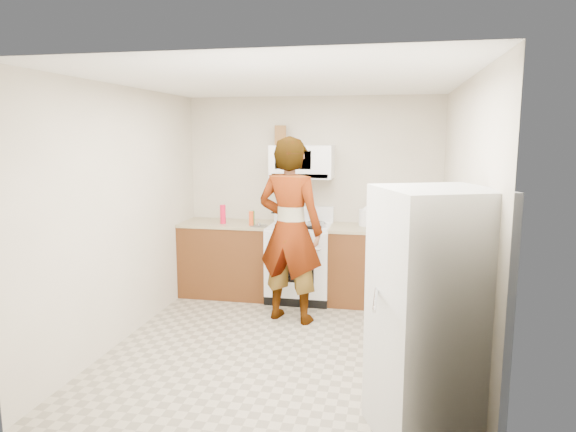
% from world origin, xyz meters
% --- Properties ---
extents(floor, '(3.60, 3.60, 0.00)m').
position_xyz_m(floor, '(0.00, 0.00, 0.00)').
color(floor, gray).
rests_on(floor, ground).
extents(back_wall, '(3.20, 0.02, 2.50)m').
position_xyz_m(back_wall, '(0.00, 1.79, 1.25)').
color(back_wall, beige).
rests_on(back_wall, floor).
extents(right_wall, '(0.02, 3.60, 2.50)m').
position_xyz_m(right_wall, '(1.59, 0.00, 1.25)').
color(right_wall, beige).
rests_on(right_wall, floor).
extents(cabinet_left, '(1.12, 0.62, 0.90)m').
position_xyz_m(cabinet_left, '(-1.04, 1.49, 0.45)').
color(cabinet_left, '#562F14').
rests_on(cabinet_left, floor).
extents(counter_left, '(1.14, 0.64, 0.03)m').
position_xyz_m(counter_left, '(-1.04, 1.49, 0.92)').
color(counter_left, tan).
rests_on(counter_left, cabinet_left).
extents(cabinet_right, '(0.80, 0.62, 0.90)m').
position_xyz_m(cabinet_right, '(0.68, 1.49, 0.45)').
color(cabinet_right, '#562F14').
rests_on(cabinet_right, floor).
extents(counter_right, '(0.82, 0.64, 0.03)m').
position_xyz_m(counter_right, '(0.68, 1.49, 0.92)').
color(counter_right, tan).
rests_on(counter_right, cabinet_right).
extents(gas_range, '(0.76, 0.65, 1.13)m').
position_xyz_m(gas_range, '(-0.10, 1.48, 0.49)').
color(gas_range, white).
rests_on(gas_range, floor).
extents(microwave, '(0.76, 0.38, 0.40)m').
position_xyz_m(microwave, '(-0.10, 1.61, 1.70)').
color(microwave, white).
rests_on(microwave, back_wall).
extents(person, '(0.83, 0.64, 2.01)m').
position_xyz_m(person, '(-0.08, 0.74, 1.01)').
color(person, tan).
rests_on(person, floor).
extents(fridge, '(0.91, 0.91, 1.70)m').
position_xyz_m(fridge, '(1.27, -1.26, 0.85)').
color(fridge, silver).
rests_on(fridge, floor).
extents(kettle, '(0.21, 0.21, 0.20)m').
position_xyz_m(kettle, '(0.69, 1.58, 1.03)').
color(kettle, silver).
rests_on(kettle, counter_right).
extents(jug, '(0.17, 0.17, 0.24)m').
position_xyz_m(jug, '(-0.38, 1.66, 2.02)').
color(jug, brown).
rests_on(jug, microwave).
extents(saucepan, '(0.30, 0.30, 0.12)m').
position_xyz_m(saucepan, '(-0.24, 1.60, 1.02)').
color(saucepan, silver).
rests_on(saucepan, gas_range).
extents(tray, '(0.29, 0.24, 0.05)m').
position_xyz_m(tray, '(0.09, 1.43, 0.96)').
color(tray, silver).
rests_on(tray, gas_range).
extents(bottle_spray, '(0.08, 0.08, 0.23)m').
position_xyz_m(bottle_spray, '(-1.06, 1.39, 1.05)').
color(bottle_spray, red).
rests_on(bottle_spray, counter_left).
extents(bottle_hot_sauce, '(0.06, 0.06, 0.17)m').
position_xyz_m(bottle_hot_sauce, '(-0.68, 1.33, 1.02)').
color(bottle_hot_sauce, '#EA4A1A').
rests_on(bottle_hot_sauce, counter_left).
extents(bottle_green_cap, '(0.07, 0.07, 0.17)m').
position_xyz_m(bottle_green_cap, '(-0.68, 1.37, 1.02)').
color(bottle_green_cap, '#188627').
rests_on(bottle_green_cap, counter_left).
extents(pot_lid, '(0.28, 0.28, 0.01)m').
position_xyz_m(pot_lid, '(-0.57, 1.30, 0.94)').
color(pot_lid, silver).
rests_on(pot_lid, counter_left).
extents(broom, '(0.30, 0.17, 1.46)m').
position_xyz_m(broom, '(1.51, 0.77, 0.74)').
color(broom, silver).
rests_on(broom, floor).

